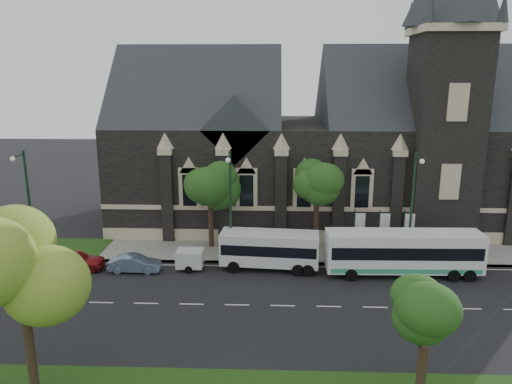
{
  "coord_description": "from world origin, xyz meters",
  "views": [
    {
      "loc": [
        -0.72,
        -28.47,
        14.74
      ],
      "look_at": [
        -1.96,
        6.0,
        6.15
      ],
      "focal_mm": 33.49,
      "sensor_mm": 36.0,
      "label": 1
    }
  ],
  "objects_px": {
    "street_lamp_near": "(413,203)",
    "car_far_red": "(74,260)",
    "tree_walk_left": "(213,183)",
    "box_trailer": "(190,258)",
    "tour_coach": "(403,252)",
    "street_lamp_mid": "(230,201)",
    "street_lamp_far": "(27,199)",
    "tree_walk_right": "(320,183)",
    "banner_flag_center": "(382,229)",
    "sedan": "(135,263)",
    "tree_park_east": "(430,313)",
    "banner_flag_left": "(358,229)",
    "car_far_black": "(12,257)",
    "tree_park_near": "(27,263)",
    "shuttle_bus": "(270,248)",
    "banner_flag_right": "(407,229)"
  },
  "relations": [
    {
      "from": "tree_park_east",
      "to": "banner_flag_right",
      "type": "height_order",
      "value": "tree_park_east"
    },
    {
      "from": "tree_park_near",
      "to": "banner_flag_center",
      "type": "relative_size",
      "value": 2.14
    },
    {
      "from": "box_trailer",
      "to": "banner_flag_left",
      "type": "bearing_deg",
      "value": 13.41
    },
    {
      "from": "sedan",
      "to": "street_lamp_mid",
      "type": "bearing_deg",
      "value": -74.88
    },
    {
      "from": "tour_coach",
      "to": "shuttle_bus",
      "type": "distance_m",
      "value": 10.01
    },
    {
      "from": "tree_park_east",
      "to": "street_lamp_far",
      "type": "relative_size",
      "value": 0.7
    },
    {
      "from": "street_lamp_near",
      "to": "car_far_red",
      "type": "distance_m",
      "value": 26.35
    },
    {
      "from": "tree_walk_right",
      "to": "street_lamp_near",
      "type": "height_order",
      "value": "street_lamp_near"
    },
    {
      "from": "tree_walk_right",
      "to": "tree_walk_left",
      "type": "xyz_separation_m",
      "value": [
        -9.01,
        -0.01,
        -0.08
      ]
    },
    {
      "from": "shuttle_bus",
      "to": "car_far_red",
      "type": "xyz_separation_m",
      "value": [
        -15.03,
        -0.84,
        -0.9
      ]
    },
    {
      "from": "street_lamp_mid",
      "to": "car_far_black",
      "type": "height_order",
      "value": "street_lamp_mid"
    },
    {
      "from": "street_lamp_far",
      "to": "box_trailer",
      "type": "xyz_separation_m",
      "value": [
        12.95,
        -1.36,
        -4.22
      ]
    },
    {
      "from": "street_lamp_mid",
      "to": "street_lamp_far",
      "type": "xyz_separation_m",
      "value": [
        -16.0,
        0.0,
        0.0
      ]
    },
    {
      "from": "banner_flag_left",
      "to": "car_far_red",
      "type": "bearing_deg",
      "value": -170.58
    },
    {
      "from": "street_lamp_near",
      "to": "tour_coach",
      "type": "bearing_deg",
      "value": -117.81
    },
    {
      "from": "tree_walk_left",
      "to": "banner_flag_center",
      "type": "xyz_separation_m",
      "value": [
        14.08,
        -1.7,
        -3.35
      ]
    },
    {
      "from": "street_lamp_mid",
      "to": "street_lamp_far",
      "type": "distance_m",
      "value": 16.0
    },
    {
      "from": "tree_park_east",
      "to": "street_lamp_mid",
      "type": "distance_m",
      "value": 19.32
    },
    {
      "from": "sedan",
      "to": "tree_park_east",
      "type": "bearing_deg",
      "value": -129.75
    },
    {
      "from": "street_lamp_near",
      "to": "banner_flag_center",
      "type": "distance_m",
      "value": 3.74
    },
    {
      "from": "tour_coach",
      "to": "car_far_red",
      "type": "bearing_deg",
      "value": 178.98
    },
    {
      "from": "banner_flag_center",
      "to": "street_lamp_far",
      "type": "bearing_deg",
      "value": -176.14
    },
    {
      "from": "banner_flag_left",
      "to": "street_lamp_near",
      "type": "bearing_deg",
      "value": -27.18
    },
    {
      "from": "tree_walk_right",
      "to": "street_lamp_mid",
      "type": "height_order",
      "value": "street_lamp_mid"
    },
    {
      "from": "sedan",
      "to": "banner_flag_right",
      "type": "bearing_deg",
      "value": -79.78
    },
    {
      "from": "car_far_red",
      "to": "tree_walk_left",
      "type": "bearing_deg",
      "value": -66.79
    },
    {
      "from": "tree_walk_right",
      "to": "car_far_red",
      "type": "relative_size",
      "value": 1.71
    },
    {
      "from": "banner_flag_left",
      "to": "tour_coach",
      "type": "distance_m",
      "value": 4.64
    },
    {
      "from": "shuttle_bus",
      "to": "car_far_red",
      "type": "relative_size",
      "value": 1.68
    },
    {
      "from": "sedan",
      "to": "car_far_black",
      "type": "distance_m",
      "value": 10.03
    },
    {
      "from": "tree_walk_right",
      "to": "sedan",
      "type": "bearing_deg",
      "value": -158.93
    },
    {
      "from": "banner_flag_center",
      "to": "sedan",
      "type": "xyz_separation_m",
      "value": [
        -19.47,
        -3.84,
        -1.73
      ]
    },
    {
      "from": "tree_walk_right",
      "to": "street_lamp_near",
      "type": "xyz_separation_m",
      "value": [
        6.79,
        -3.62,
        -0.71
      ]
    },
    {
      "from": "tree_park_east",
      "to": "banner_flag_center",
      "type": "bearing_deg",
      "value": 83.43
    },
    {
      "from": "tree_park_near",
      "to": "tree_park_east",
      "type": "height_order",
      "value": "tree_park_near"
    },
    {
      "from": "tree_park_near",
      "to": "sedan",
      "type": "height_order",
      "value": "tree_park_near"
    },
    {
      "from": "tree_walk_left",
      "to": "tour_coach",
      "type": "height_order",
      "value": "tree_walk_left"
    },
    {
      "from": "tree_walk_left",
      "to": "box_trailer",
      "type": "bearing_deg",
      "value": -104.18
    },
    {
      "from": "car_far_black",
      "to": "tree_walk_right",
      "type": "bearing_deg",
      "value": -86.63
    },
    {
      "from": "street_lamp_near",
      "to": "street_lamp_far",
      "type": "distance_m",
      "value": 30.0
    },
    {
      "from": "banner_flag_center",
      "to": "car_far_black",
      "type": "height_order",
      "value": "banner_flag_center"
    },
    {
      "from": "banner_flag_left",
      "to": "shuttle_bus",
      "type": "xyz_separation_m",
      "value": [
        -7.19,
        -2.85,
        -0.71
      ]
    },
    {
      "from": "banner_flag_center",
      "to": "sedan",
      "type": "relative_size",
      "value": 1.02
    },
    {
      "from": "tree_walk_right",
      "to": "shuttle_bus",
      "type": "xyz_separation_m",
      "value": [
        -4.12,
        -4.56,
        -4.14
      ]
    },
    {
      "from": "street_lamp_near",
      "to": "tour_coach",
      "type": "relative_size",
      "value": 0.78
    },
    {
      "from": "tree_walk_left",
      "to": "box_trailer",
      "type": "height_order",
      "value": "tree_walk_left"
    },
    {
      "from": "banner_flag_center",
      "to": "car_far_red",
      "type": "height_order",
      "value": "banner_flag_center"
    },
    {
      "from": "street_lamp_far",
      "to": "tour_coach",
      "type": "distance_m",
      "value": 29.31
    },
    {
      "from": "tree_park_east",
      "to": "tour_coach",
      "type": "height_order",
      "value": "tree_park_east"
    },
    {
      "from": "tour_coach",
      "to": "car_far_red",
      "type": "height_order",
      "value": "tour_coach"
    }
  ]
}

